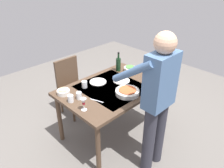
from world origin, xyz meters
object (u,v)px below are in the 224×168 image
water_cup_near_left (71,99)px  dinner_plate_near (121,81)px  dining_table (112,93)px  wine_bottle (118,64)px  wine_glass_left (84,102)px  water_cup_far_left (84,84)px  person_server (157,98)px  side_bowl_bread (63,92)px  water_cup_near_right (152,84)px  chair_near (71,83)px  serving_bowl_pasta (127,92)px  side_bowl_salad (130,69)px  water_cup_far_right (79,96)px  dinner_plate_far (98,82)px

water_cup_near_left → dinner_plate_near: water_cup_near_left is taller
dining_table → wine_bottle: bearing=-145.1°
wine_glass_left → dinner_plate_near: size_ratio=0.66×
dining_table → water_cup_far_left: bearing=-44.4°
person_server → dinner_plate_near: (-0.26, -0.76, -0.18)m
wine_glass_left → side_bowl_bread: wine_glass_left is taller
water_cup_near_right → water_cup_far_left: water_cup_near_right is taller
dining_table → chair_near: (0.08, -0.85, -0.16)m
water_cup_near_left → side_bowl_bread: (-0.04, -0.21, -0.01)m
wine_bottle → serving_bowl_pasta: size_ratio=0.99×
person_server → water_cup_near_left: size_ratio=19.11×
person_server → wine_bottle: 1.12m
water_cup_near_left → water_cup_near_right: (-0.97, 0.46, 0.01)m
serving_bowl_pasta → side_bowl_bread: size_ratio=1.88×
water_cup_near_left → side_bowl_salad: 1.14m
chair_near → wine_glass_left: 1.16m
chair_near → person_server: 1.64m
chair_near → wine_bottle: size_ratio=3.07×
water_cup_near_left → water_cup_far_right: 0.11m
water_cup_far_right → dinner_plate_far: 0.47m
wine_bottle → serving_bowl_pasta: wine_bottle is taller
water_cup_far_right → side_bowl_bread: water_cup_far_right is taller
chair_near → side_bowl_bread: size_ratio=5.69×
wine_bottle → water_cup_far_right: bearing=13.3°
chair_near → dinner_plate_far: (-0.04, 0.62, 0.25)m
side_bowl_salad → water_cup_near_left: bearing=3.8°
water_cup_far_left → side_bowl_bread: 0.30m
chair_near → side_bowl_salad: size_ratio=5.06×
wine_glass_left → water_cup_near_right: bearing=166.9°
chair_near → wine_bottle: 0.83m
person_server → side_bowl_salad: size_ratio=9.38×
wine_glass_left → wine_bottle: bearing=-156.4°
water_cup_far_left → dinner_plate_far: 0.22m
side_bowl_salad → dining_table: bearing=17.6°
dinner_plate_near → dining_table: bearing=8.7°
water_cup_near_right → dinner_plate_near: size_ratio=0.47×
water_cup_near_left → serving_bowl_pasta: size_ratio=0.29×
person_server → water_cup_far_left: (0.22, -0.98, -0.14)m
wine_bottle → wine_glass_left: wine_bottle is taller
chair_near → water_cup_near_left: 0.95m
wine_bottle → water_cup_near_left: size_ratio=3.35×
wine_bottle → side_bowl_salad: (-0.13, 0.12, -0.08)m
chair_near → dinner_plate_far: size_ratio=3.96×
water_cup_far_right → dinner_plate_far: bearing=-160.5°
dinner_plate_near → dinner_plate_far: (0.26, -0.20, 0.00)m
chair_near → person_server: bearing=91.3°
dinner_plate_far → wine_glass_left: bearing=35.1°
water_cup_near_left → dinner_plate_far: water_cup_near_left is taller
person_server → water_cup_near_right: (-0.43, -0.36, -0.13)m
wine_bottle → side_bowl_bread: (0.97, -0.01, -0.08)m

